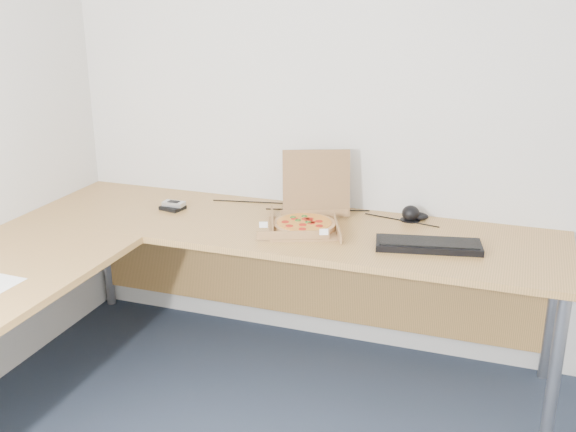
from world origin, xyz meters
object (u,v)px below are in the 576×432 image
at_px(wallet, 173,208).
at_px(keyboard, 428,245).
at_px(desk, 180,255).
at_px(drinking_glass, 338,200).
at_px(pizza_box, 306,220).

bearing_deg(wallet, keyboard, 7.11).
relative_size(desk, drinking_glass, 20.13).
relative_size(pizza_box, wallet, 3.49).
bearing_deg(desk, pizza_box, 45.22).
bearing_deg(keyboard, wallet, 163.66).
distance_m(keyboard, wallet, 1.27).
height_order(desk, drinking_glass, drinking_glass).
bearing_deg(drinking_glass, pizza_box, -106.41).
bearing_deg(wallet, drinking_glass, 28.01).
distance_m(pizza_box, drinking_glass, 0.28).
height_order(pizza_box, wallet, pizza_box).
bearing_deg(pizza_box, wallet, 155.36).
relative_size(drinking_glass, keyboard, 0.28).
height_order(keyboard, wallet, keyboard).
height_order(pizza_box, keyboard, pizza_box).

